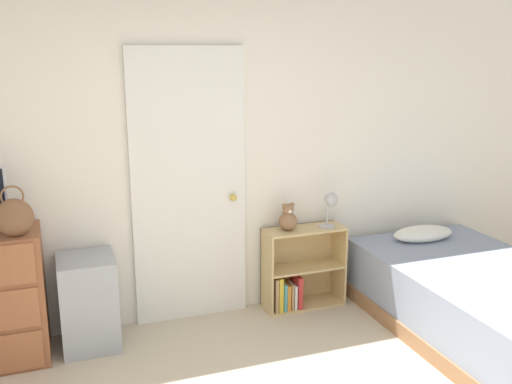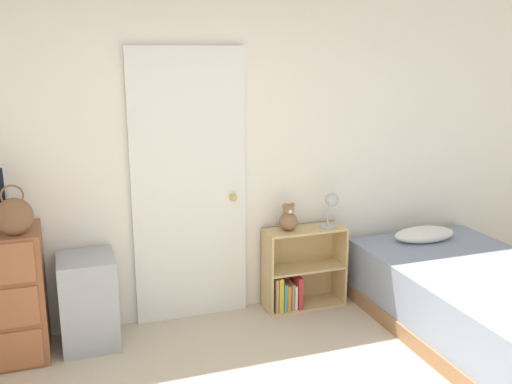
{
  "view_description": "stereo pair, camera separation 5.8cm",
  "coord_description": "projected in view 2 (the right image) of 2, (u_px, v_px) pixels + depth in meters",
  "views": [
    {
      "loc": [
        -0.9,
        -1.85,
        2.05
      ],
      "look_at": [
        0.5,
        2.01,
        1.03
      ],
      "focal_mm": 40.0,
      "sensor_mm": 36.0,
      "label": 1
    },
    {
      "loc": [
        -0.85,
        -1.87,
        2.05
      ],
      "look_at": [
        0.5,
        2.01,
        1.03
      ],
      "focal_mm": 40.0,
      "sensor_mm": 36.0,
      "label": 2
    }
  ],
  "objects": [
    {
      "name": "wall_back",
      "position": [
        181.0,
        157.0,
        4.27
      ],
      "size": [
        10.0,
        0.06,
        2.55
      ],
      "color": "white",
      "rests_on": "ground_plane"
    },
    {
      "name": "door_closed",
      "position": [
        190.0,
        188.0,
        4.29
      ],
      "size": [
        0.87,
        0.09,
        2.08
      ],
      "color": "white",
      "rests_on": "ground_plane"
    },
    {
      "name": "handbag",
      "position": [
        14.0,
        216.0,
        3.58
      ],
      "size": [
        0.23,
        0.1,
        0.33
      ],
      "color": "brown",
      "rests_on": "dresser"
    },
    {
      "name": "storage_bin",
      "position": [
        88.0,
        301.0,
        4.02
      ],
      "size": [
        0.39,
        0.42,
        0.66
      ],
      "color": "#999EA8",
      "rests_on": "ground_plane"
    },
    {
      "name": "bookshelf",
      "position": [
        297.0,
        275.0,
        4.64
      ],
      "size": [
        0.66,
        0.25,
        0.66
      ],
      "color": "tan",
      "rests_on": "ground_plane"
    },
    {
      "name": "teddy_bear",
      "position": [
        288.0,
        219.0,
        4.49
      ],
      "size": [
        0.15,
        0.15,
        0.23
      ],
      "color": "#8C6647",
      "rests_on": "bookshelf"
    },
    {
      "name": "desk_lamp",
      "position": [
        331.0,
        203.0,
        4.54
      ],
      "size": [
        0.14,
        0.14,
        0.29
      ],
      "color": "#B2B2B7",
      "rests_on": "bookshelf"
    },
    {
      "name": "bed",
      "position": [
        478.0,
        301.0,
        4.2
      ],
      "size": [
        1.22,
        1.98,
        0.61
      ],
      "color": "#996B47",
      "rests_on": "ground_plane"
    }
  ]
}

